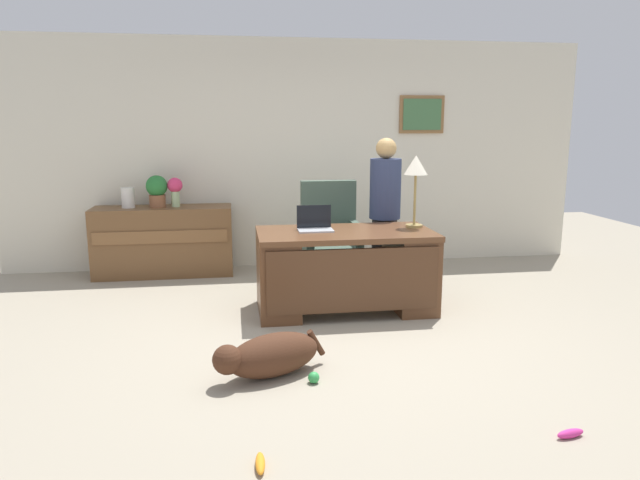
% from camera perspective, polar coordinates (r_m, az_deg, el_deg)
% --- Properties ---
extents(ground_plane, '(12.00, 12.00, 0.00)m').
position_cam_1_polar(ground_plane, '(4.88, 1.53, -9.33)').
color(ground_plane, '#9E937F').
extents(back_wall, '(7.00, 0.16, 2.70)m').
position_cam_1_polar(back_wall, '(7.15, -2.02, 8.37)').
color(back_wall, beige).
rests_on(back_wall, ground_plane).
extents(desk, '(1.61, 0.83, 0.75)m').
position_cam_1_polar(desk, '(5.40, 2.52, -2.79)').
color(desk, brown).
rests_on(desk, ground_plane).
extents(credenza, '(1.55, 0.50, 0.79)m').
position_cam_1_polar(credenza, '(6.92, -15.04, -0.10)').
color(credenza, brown).
rests_on(credenza, ground_plane).
extents(armchair, '(0.60, 0.59, 1.11)m').
position_cam_1_polar(armchair, '(6.30, 1.04, 0.09)').
color(armchair, '#475B4C').
rests_on(armchair, ground_plane).
extents(person_standing, '(0.32, 0.32, 1.58)m').
position_cam_1_polar(person_standing, '(6.07, 6.35, 2.62)').
color(person_standing, '#262323').
rests_on(person_standing, ground_plane).
extents(dog_lying, '(0.81, 0.54, 0.30)m').
position_cam_1_polar(dog_lying, '(4.11, -5.03, -11.16)').
color(dog_lying, '#472819').
rests_on(dog_lying, ground_plane).
extents(laptop, '(0.32, 0.22, 0.22)m').
position_cam_1_polar(laptop, '(5.38, -0.52, 1.56)').
color(laptop, '#B2B5BA').
rests_on(laptop, desk).
extents(desk_lamp, '(0.22, 0.22, 0.68)m').
position_cam_1_polar(desk_lamp, '(5.55, 9.34, 6.78)').
color(desk_lamp, '#9E8447').
rests_on(desk_lamp, desk).
extents(vase_with_flowers, '(0.17, 0.17, 0.33)m').
position_cam_1_polar(vase_with_flowers, '(6.81, -13.98, 4.90)').
color(vase_with_flowers, '#AAC58E').
rests_on(vase_with_flowers, credenza).
extents(vase_empty, '(0.15, 0.15, 0.23)m').
position_cam_1_polar(vase_empty, '(6.89, -18.25, 3.95)').
color(vase_empty, silver).
rests_on(vase_empty, credenza).
extents(potted_plant, '(0.24, 0.24, 0.36)m').
position_cam_1_polar(potted_plant, '(6.84, -15.65, 4.76)').
color(potted_plant, brown).
rests_on(potted_plant, credenza).
extents(dog_toy_ball, '(0.08, 0.08, 0.08)m').
position_cam_1_polar(dog_toy_ball, '(4.04, -0.62, -13.29)').
color(dog_toy_ball, green).
rests_on(dog_toy_ball, ground_plane).
extents(dog_toy_bone, '(0.18, 0.08, 0.05)m').
position_cam_1_polar(dog_toy_bone, '(3.70, 23.27, -16.98)').
color(dog_toy_bone, '#D8338C').
rests_on(dog_toy_bone, ground_plane).
extents(dog_toy_plush, '(0.06, 0.20, 0.05)m').
position_cam_1_polar(dog_toy_plush, '(3.19, -5.86, -20.89)').
color(dog_toy_plush, orange).
rests_on(dog_toy_plush, ground_plane).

